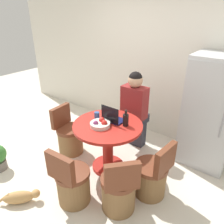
{
  "coord_description": "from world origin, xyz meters",
  "views": [
    {
      "loc": [
        1.68,
        -1.78,
        2.23
      ],
      "look_at": [
        0.02,
        0.39,
        0.9
      ],
      "focal_mm": 35.0,
      "sensor_mm": 36.0,
      "label": 1
    }
  ],
  "objects_px": {
    "dining_table": "(108,138)",
    "chair_near_camera": "(72,184)",
    "laptop": "(113,118)",
    "refrigerator": "(211,113)",
    "person_seated": "(135,107)",
    "cat": "(20,197)",
    "bottle": "(126,120)",
    "chair_left_side": "(69,137)",
    "fruit_bowl": "(100,124)",
    "chair_near_right_corner": "(119,191)",
    "chair_right_side": "(152,177)",
    "handbag": "(118,196)"
  },
  "relations": [
    {
      "from": "dining_table",
      "to": "chair_near_camera",
      "type": "bearing_deg",
      "value": -86.3
    },
    {
      "from": "chair_near_camera",
      "to": "laptop",
      "type": "relative_size",
      "value": 2.76
    },
    {
      "from": "refrigerator",
      "to": "person_seated",
      "type": "relative_size",
      "value": 1.23
    },
    {
      "from": "laptop",
      "to": "cat",
      "type": "distance_m",
      "value": 1.55
    },
    {
      "from": "bottle",
      "to": "cat",
      "type": "bearing_deg",
      "value": -117.31
    },
    {
      "from": "chair_left_side",
      "to": "laptop",
      "type": "relative_size",
      "value": 2.76
    },
    {
      "from": "laptop",
      "to": "fruit_bowl",
      "type": "height_order",
      "value": "laptop"
    },
    {
      "from": "dining_table",
      "to": "bottle",
      "type": "bearing_deg",
      "value": 28.42
    },
    {
      "from": "chair_near_right_corner",
      "to": "dining_table",
      "type": "bearing_deg",
      "value": -90.0
    },
    {
      "from": "refrigerator",
      "to": "chair_near_camera",
      "type": "height_order",
      "value": "refrigerator"
    },
    {
      "from": "chair_right_side",
      "to": "cat",
      "type": "height_order",
      "value": "chair_right_side"
    },
    {
      "from": "person_seated",
      "to": "bottle",
      "type": "bearing_deg",
      "value": 109.28
    },
    {
      "from": "fruit_bowl",
      "to": "chair_near_camera",
      "type": "bearing_deg",
      "value": -81.92
    },
    {
      "from": "refrigerator",
      "to": "fruit_bowl",
      "type": "distance_m",
      "value": 1.61
    },
    {
      "from": "bottle",
      "to": "dining_table",
      "type": "bearing_deg",
      "value": -151.58
    },
    {
      "from": "chair_left_side",
      "to": "cat",
      "type": "height_order",
      "value": "chair_left_side"
    },
    {
      "from": "chair_near_right_corner",
      "to": "fruit_bowl",
      "type": "relative_size",
      "value": 2.89
    },
    {
      "from": "handbag",
      "to": "cat",
      "type": "bearing_deg",
      "value": -143.84
    },
    {
      "from": "chair_near_right_corner",
      "to": "fruit_bowl",
      "type": "distance_m",
      "value": 0.9
    },
    {
      "from": "dining_table",
      "to": "cat",
      "type": "xyz_separation_m",
      "value": [
        -0.46,
        -1.19,
        -0.44
      ]
    },
    {
      "from": "person_seated",
      "to": "cat",
      "type": "relative_size",
      "value": 3.38
    },
    {
      "from": "person_seated",
      "to": "cat",
      "type": "bearing_deg",
      "value": 76.14
    },
    {
      "from": "laptop",
      "to": "bottle",
      "type": "bearing_deg",
      "value": -177.74
    },
    {
      "from": "bottle",
      "to": "cat",
      "type": "height_order",
      "value": "bottle"
    },
    {
      "from": "refrigerator",
      "to": "laptop",
      "type": "xyz_separation_m",
      "value": [
        -1.08,
        -0.94,
        -0.03
      ]
    },
    {
      "from": "chair_near_right_corner",
      "to": "chair_near_camera",
      "type": "distance_m",
      "value": 0.58
    },
    {
      "from": "laptop",
      "to": "cat",
      "type": "xyz_separation_m",
      "value": [
        -0.46,
        -1.3,
        -0.72
      ]
    },
    {
      "from": "refrigerator",
      "to": "cat",
      "type": "height_order",
      "value": "refrigerator"
    },
    {
      "from": "chair_near_right_corner",
      "to": "chair_near_camera",
      "type": "xyz_separation_m",
      "value": [
        -0.52,
        -0.25,
        0.0
      ]
    },
    {
      "from": "chair_left_side",
      "to": "bottle",
      "type": "height_order",
      "value": "bottle"
    },
    {
      "from": "cat",
      "to": "chair_near_right_corner",
      "type": "bearing_deg",
      "value": -13.46
    },
    {
      "from": "chair_right_side",
      "to": "chair_left_side",
      "type": "height_order",
      "value": "same"
    },
    {
      "from": "chair_right_side",
      "to": "laptop",
      "type": "height_order",
      "value": "laptop"
    },
    {
      "from": "chair_near_right_corner",
      "to": "laptop",
      "type": "xyz_separation_m",
      "value": [
        -0.57,
        0.63,
        0.53
      ]
    },
    {
      "from": "chair_right_side",
      "to": "chair_left_side",
      "type": "relative_size",
      "value": 1.0
    },
    {
      "from": "person_seated",
      "to": "laptop",
      "type": "xyz_separation_m",
      "value": [
        -0.01,
        -0.6,
        0.05
      ]
    },
    {
      "from": "refrigerator",
      "to": "handbag",
      "type": "height_order",
      "value": "refrigerator"
    },
    {
      "from": "chair_near_camera",
      "to": "bottle",
      "type": "height_order",
      "value": "bottle"
    },
    {
      "from": "dining_table",
      "to": "cat",
      "type": "distance_m",
      "value": 1.35
    },
    {
      "from": "refrigerator",
      "to": "laptop",
      "type": "distance_m",
      "value": 1.43
    },
    {
      "from": "refrigerator",
      "to": "handbag",
      "type": "xyz_separation_m",
      "value": [
        -0.56,
        -1.52,
        -0.71
      ]
    },
    {
      "from": "dining_table",
      "to": "person_seated",
      "type": "xyz_separation_m",
      "value": [
        0.01,
        0.71,
        0.23
      ]
    },
    {
      "from": "chair_near_camera",
      "to": "bottle",
      "type": "distance_m",
      "value": 1.07
    },
    {
      "from": "person_seated",
      "to": "chair_near_camera",
      "type": "bearing_deg",
      "value": 91.45
    },
    {
      "from": "chair_right_side",
      "to": "fruit_bowl",
      "type": "relative_size",
      "value": 2.89
    },
    {
      "from": "chair_near_camera",
      "to": "person_seated",
      "type": "bearing_deg",
      "value": -92.25
    },
    {
      "from": "chair_near_camera",
      "to": "bottle",
      "type": "bearing_deg",
      "value": -104.52
    },
    {
      "from": "dining_table",
      "to": "chair_right_side",
      "type": "height_order",
      "value": "chair_right_side"
    },
    {
      "from": "chair_left_side",
      "to": "handbag",
      "type": "height_order",
      "value": "chair_left_side"
    },
    {
      "from": "dining_table",
      "to": "chair_left_side",
      "type": "height_order",
      "value": "chair_left_side"
    }
  ]
}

